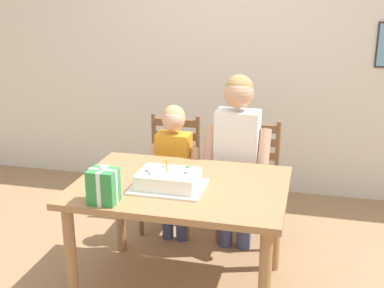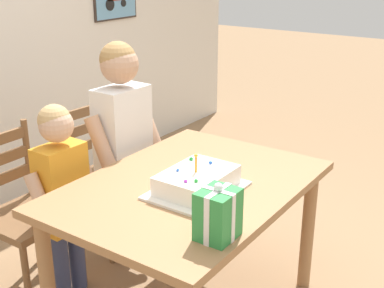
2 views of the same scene
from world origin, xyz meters
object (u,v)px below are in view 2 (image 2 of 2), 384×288
(chair_right, at_px, (105,173))
(child_younger, at_px, (62,184))
(dining_table, at_px, (189,202))
(birthday_cake, at_px, (197,182))
(gift_box_red_large, at_px, (218,214))
(chair_left, at_px, (22,212))
(child_older, at_px, (123,132))

(chair_right, xyz_separation_m, child_younger, (-0.55, -0.24, 0.19))
(dining_table, xyz_separation_m, child_younger, (-0.23, 0.65, 0.01))
(birthday_cake, bearing_deg, dining_table, 55.99)
(dining_table, height_order, gift_box_red_large, gift_box_red_large)
(dining_table, distance_m, birthday_cake, 0.18)
(birthday_cake, bearing_deg, chair_right, 68.63)
(child_younger, bearing_deg, chair_left, 111.10)
(dining_table, bearing_deg, child_younger, 109.50)
(dining_table, bearing_deg, gift_box_red_large, -132.75)
(birthday_cake, height_order, child_older, child_older)
(dining_table, distance_m, child_younger, 0.68)
(chair_left, bearing_deg, child_older, -22.61)
(child_older, bearing_deg, dining_table, -111.33)
(dining_table, xyz_separation_m, chair_right, (0.32, 0.88, -0.18))
(dining_table, bearing_deg, chair_right, 69.94)
(dining_table, distance_m, gift_box_red_large, 0.55)
(gift_box_red_large, xyz_separation_m, child_younger, (0.12, 1.02, -0.19))
(gift_box_red_large, distance_m, chair_left, 1.32)
(birthday_cake, relative_size, child_younger, 0.40)
(birthday_cake, height_order, gift_box_red_large, gift_box_red_large)
(birthday_cake, distance_m, child_older, 0.79)
(dining_table, height_order, chair_left, chair_left)
(child_older, xyz_separation_m, child_younger, (-0.48, 0.00, -0.15))
(birthday_cake, bearing_deg, child_younger, 103.42)
(chair_left, bearing_deg, gift_box_red_large, -91.25)
(dining_table, distance_m, chair_left, 0.96)
(gift_box_red_large, bearing_deg, dining_table, 47.25)
(birthday_cake, distance_m, gift_box_red_large, 0.42)
(birthday_cake, xyz_separation_m, child_younger, (-0.17, 0.73, -0.14))
(dining_table, height_order, chair_right, chair_right)
(birthday_cake, xyz_separation_m, gift_box_red_large, (-0.29, -0.29, 0.05))
(chair_left, height_order, chair_right, same)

